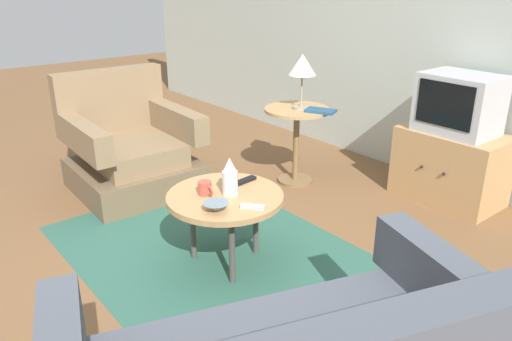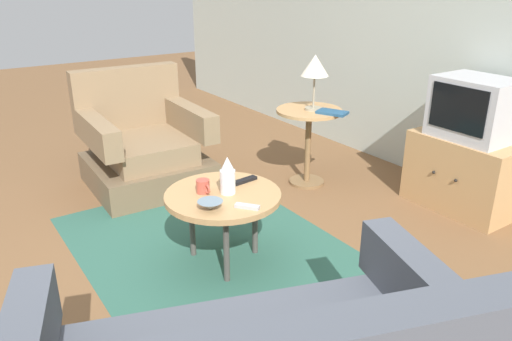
# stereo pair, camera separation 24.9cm
# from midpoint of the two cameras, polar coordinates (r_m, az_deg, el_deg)

# --- Properties ---
(ground_plane) EXTENTS (16.00, 16.00, 0.00)m
(ground_plane) POSITION_cam_midpoint_polar(r_m,az_deg,el_deg) (3.14, -9.18, -11.02)
(ground_plane) COLOR brown
(back_wall) EXTENTS (9.00, 0.12, 2.70)m
(back_wall) POSITION_cam_midpoint_polar(r_m,az_deg,el_deg) (4.39, 19.47, 16.23)
(back_wall) COLOR #B2BCB2
(back_wall) RESTS_ON ground
(area_rug) EXTENTS (2.42, 1.56, 0.00)m
(area_rug) POSITION_cam_midpoint_polar(r_m,az_deg,el_deg) (3.17, -5.67, -10.46)
(area_rug) COLOR #2D5B4C
(area_rug) RESTS_ON ground
(armchair) EXTENTS (0.95, 0.95, 0.94)m
(armchair) POSITION_cam_midpoint_polar(r_m,az_deg,el_deg) (4.25, -15.94, 2.10)
(armchair) COLOR brown
(armchair) RESTS_ON ground
(coffee_table) EXTENTS (0.70, 0.70, 0.47)m
(coffee_table) POSITION_cam_midpoint_polar(r_m,az_deg,el_deg) (2.96, -5.97, -3.48)
(coffee_table) COLOR tan
(coffee_table) RESTS_ON ground
(side_table) EXTENTS (0.54, 0.54, 0.65)m
(side_table) POSITION_cam_midpoint_polar(r_m,az_deg,el_deg) (4.15, 2.96, 4.73)
(side_table) COLOR tan
(side_table) RESTS_ON ground
(tv_stand) EXTENTS (0.78, 0.51, 0.56)m
(tv_stand) POSITION_cam_midpoint_polar(r_m,az_deg,el_deg) (4.12, 19.88, 0.47)
(tv_stand) COLOR tan
(tv_stand) RESTS_ON ground
(television) EXTENTS (0.54, 0.42, 0.44)m
(television) POSITION_cam_midpoint_polar(r_m,az_deg,el_deg) (3.96, 20.70, 7.18)
(television) COLOR #B7B7BC
(television) RESTS_ON tv_stand
(table_lamp) EXTENTS (0.22, 0.22, 0.44)m
(table_lamp) POSITION_cam_midpoint_polar(r_m,az_deg,el_deg) (4.01, 3.55, 11.83)
(table_lamp) COLOR #9E937A
(table_lamp) RESTS_ON side_table
(vase) EXTENTS (0.09, 0.09, 0.23)m
(vase) POSITION_cam_midpoint_polar(r_m,az_deg,el_deg) (2.91, -5.49, -0.79)
(vase) COLOR white
(vase) RESTS_ON coffee_table
(mug) EXTENTS (0.12, 0.08, 0.08)m
(mug) POSITION_cam_midpoint_polar(r_m,az_deg,el_deg) (2.95, -8.30, -2.07)
(mug) COLOR #B74C3D
(mug) RESTS_ON coffee_table
(bowl) EXTENTS (0.14, 0.14, 0.05)m
(bowl) POSITION_cam_midpoint_polar(r_m,az_deg,el_deg) (2.74, -7.23, -4.23)
(bowl) COLOR slate
(bowl) RESTS_ON coffee_table
(tv_remote_dark) EXTENTS (0.06, 0.18, 0.02)m
(tv_remote_dark) POSITION_cam_midpoint_polar(r_m,az_deg,el_deg) (3.10, -3.67, -1.24)
(tv_remote_dark) COLOR black
(tv_remote_dark) RESTS_ON coffee_table
(tv_remote_silver) EXTENTS (0.14, 0.12, 0.02)m
(tv_remote_silver) POSITION_cam_midpoint_polar(r_m,az_deg,el_deg) (2.76, -2.96, -4.23)
(tv_remote_silver) COLOR #B2B2B7
(tv_remote_silver) RESTS_ON coffee_table
(book) EXTENTS (0.27, 0.22, 0.02)m
(book) POSITION_cam_midpoint_polar(r_m,az_deg,el_deg) (3.99, 5.67, 6.83)
(book) COLOR navy
(book) RESTS_ON side_table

